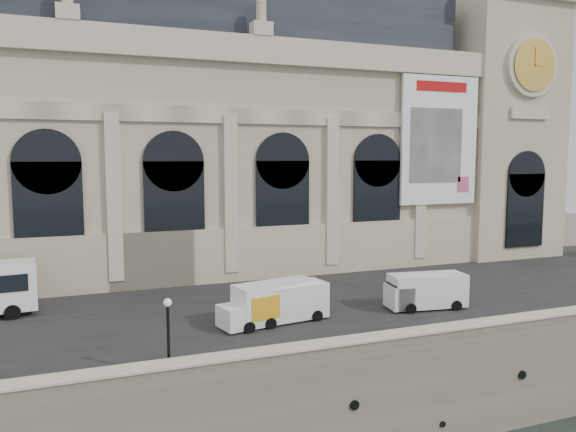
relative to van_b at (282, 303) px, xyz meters
name	(u,v)px	position (x,y,z in m)	size (l,w,h in m)	color
quay	(192,285)	(-0.96, 26.26, -4.34)	(160.00, 70.00, 6.00)	gray
street	(246,304)	(-0.96, 5.26, -1.31)	(160.00, 24.00, 0.06)	#2D2D2D
parapet	(317,354)	(-0.96, -8.14, -0.73)	(160.00, 1.40, 1.21)	gray
museum	(137,133)	(-6.94, 22.12, 12.38)	(69.00, 18.70, 29.10)	#C3B596
clock_pavilion	(485,105)	(33.04, 19.19, 16.08)	(13.00, 14.72, 36.70)	#C3B596
van_b	(282,303)	(0.00, 0.00, 0.00)	(6.16, 3.05, 2.63)	white
van_c	(423,291)	(11.02, -0.69, 0.00)	(6.19, 3.09, 2.64)	white
box_truck	(271,303)	(-0.82, -0.06, 0.08)	(7.31, 3.68, 2.82)	white
lamp_right	(168,338)	(-8.88, -6.97, 0.74)	(0.43, 0.43, 4.19)	black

